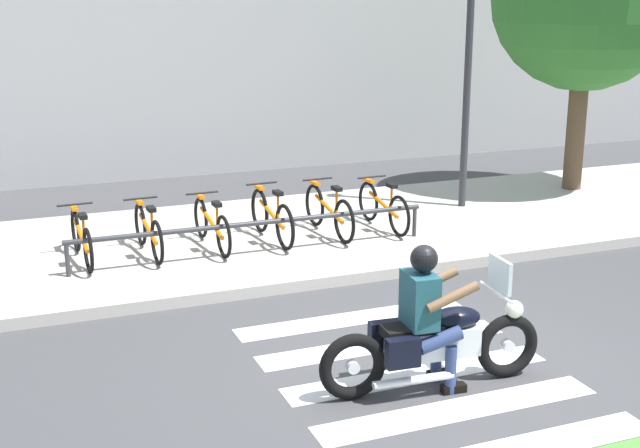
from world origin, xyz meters
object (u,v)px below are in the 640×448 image
(bicycle_2, at_px, (212,225))
(bicycle_5, at_px, (383,207))
(bicycle_0, at_px, (81,238))
(street_lamp, at_px, (469,44))
(motorcycle, at_px, (434,343))
(bicycle_4, at_px, (329,211))
(rider, at_px, (427,307))
(bike_rack, at_px, (254,225))
(bicycle_1, at_px, (148,231))
(bicycle_3, at_px, (272,217))

(bicycle_2, distance_m, bicycle_5, 2.69)
(bicycle_0, xyz_separation_m, street_lamp, (6.35, 0.78, 2.35))
(motorcycle, xyz_separation_m, bicycle_4, (0.88, 4.80, 0.04))
(rider, height_order, street_lamp, street_lamp)
(bike_rack, height_order, street_lamp, street_lamp)
(bicycle_0, bearing_deg, rider, -61.28)
(bicycle_1, height_order, bicycle_5, bicycle_5)
(rider, relative_size, bike_rack, 0.28)
(bicycle_2, height_order, bike_rack, bicycle_2)
(bicycle_0, relative_size, bicycle_4, 0.96)
(bicycle_1, height_order, bicycle_4, bicycle_4)
(bike_rack, relative_size, street_lamp, 1.07)
(motorcycle, distance_m, bicycle_2, 4.89)
(motorcycle, xyz_separation_m, bike_rack, (-0.46, 4.25, 0.11))
(bicycle_3, bearing_deg, motorcycle, -89.85)
(bicycle_4, bearing_deg, bike_rack, -157.62)
(bicycle_0, xyz_separation_m, bike_rack, (2.24, -0.56, 0.09))
(bicycle_4, relative_size, street_lamp, 0.36)
(bicycle_5, xyz_separation_m, street_lamp, (1.86, 0.78, 2.34))
(rider, height_order, bicycle_4, rider)
(bicycle_4, distance_m, street_lamp, 3.69)
(bicycle_0, xyz_separation_m, bicycle_4, (3.59, -0.00, 0.02))
(bicycle_2, bearing_deg, bicycle_1, -179.96)
(bicycle_1, bearing_deg, bicycle_2, 0.04)
(bicycle_1, height_order, bicycle_2, bicycle_1)
(bicycle_2, height_order, bicycle_3, bicycle_3)
(bicycle_3, bearing_deg, bicycle_5, 0.02)
(street_lamp, bearing_deg, bicycle_5, -157.20)
(street_lamp, bearing_deg, motorcycle, -123.11)
(bicycle_1, bearing_deg, rider, -70.15)
(rider, xyz_separation_m, bike_rack, (-0.38, 4.24, -0.26))
(rider, bearing_deg, bicycle_1, 109.85)
(bicycle_0, bearing_deg, bicycle_1, -0.02)
(rider, distance_m, bicycle_3, 4.80)
(bicycle_4, bearing_deg, rider, -101.34)
(motorcycle, height_order, rider, rider)
(rider, relative_size, street_lamp, 0.31)
(bicycle_0, bearing_deg, bicycle_2, 0.01)
(bicycle_4, relative_size, bike_rack, 0.34)
(motorcycle, relative_size, bicycle_0, 1.39)
(bicycle_4, bearing_deg, bicycle_3, -179.98)
(bicycle_2, xyz_separation_m, bicycle_3, (0.90, -0.00, 0.03))
(rider, height_order, bicycle_2, rider)
(motorcycle, height_order, bicycle_1, motorcycle)
(bicycle_3, relative_size, street_lamp, 0.36)
(motorcycle, height_order, bicycle_0, motorcycle)
(motorcycle, relative_size, bicycle_1, 1.42)
(motorcycle, bearing_deg, bicycle_3, 90.15)
(bicycle_1, relative_size, bicycle_3, 0.95)
(bicycle_3, relative_size, bicycle_5, 1.04)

